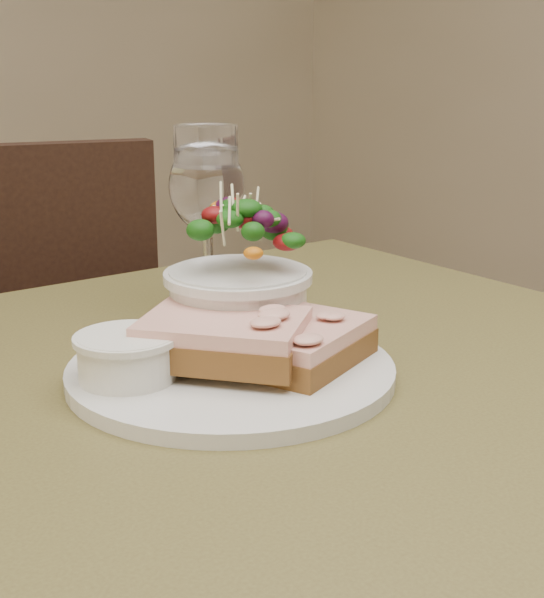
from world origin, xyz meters
TOP-DOWN VIEW (x-y plane):
  - cafe_table at (0.00, 0.00)m, footprint 0.80×0.80m
  - chair_far at (-0.01, 0.71)m, footprint 0.51×0.51m
  - dinner_plate at (-0.02, 0.03)m, footprint 0.27×0.27m
  - sandwich_front at (0.02, 0.00)m, footprint 0.14×0.12m
  - sandwich_back at (-0.03, 0.03)m, footprint 0.15×0.16m
  - ramekin at (-0.11, 0.06)m, footprint 0.08×0.08m
  - salad_bowl at (0.02, 0.09)m, footprint 0.12×0.12m
  - garnish at (-0.08, 0.10)m, footprint 0.05×0.04m
  - wine_glass at (0.06, 0.21)m, footprint 0.08×0.08m

SIDE VIEW (x-z plane):
  - chair_far at x=-0.01m, z-range -0.16..0.74m
  - cafe_table at x=0.00m, z-range 0.27..1.02m
  - dinner_plate at x=-0.02m, z-range 0.75..0.76m
  - garnish at x=-0.08m, z-range 0.76..0.78m
  - sandwich_front at x=0.02m, z-range 0.76..0.79m
  - ramekin at x=-0.11m, z-range 0.76..0.80m
  - sandwich_back at x=-0.03m, z-range 0.77..0.80m
  - salad_bowl at x=0.02m, z-range 0.76..0.88m
  - wine_glass at x=0.06m, z-range 0.79..0.96m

